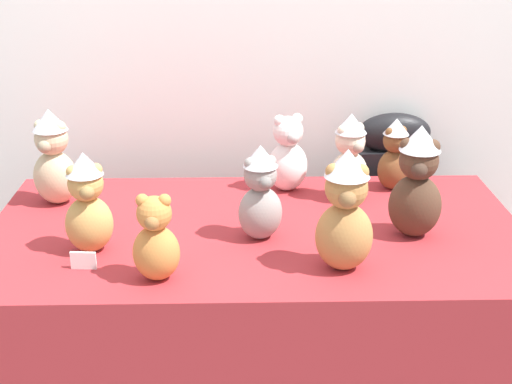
{
  "coord_description": "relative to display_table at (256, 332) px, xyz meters",
  "views": [
    {
      "loc": [
        -0.05,
        -1.74,
        1.67
      ],
      "look_at": [
        0.0,
        0.25,
        0.87
      ],
      "focal_mm": 50.1,
      "sensor_mm": 36.0,
      "label": 1
    }
  ],
  "objects": [
    {
      "name": "instrument_case",
      "position": [
        0.53,
        0.57,
        0.11
      ],
      "size": [
        0.28,
        0.13,
        0.95
      ],
      "rotation": [
        0.0,
        0.0,
        0.03
      ],
      "color": "black",
      "rests_on": "ground_plane"
    },
    {
      "name": "display_table",
      "position": [
        0.0,
        0.0,
        0.0
      ],
      "size": [
        1.64,
        0.88,
        0.75
      ],
      "primitive_type": "cube",
      "color": "maroon",
      "rests_on": "ground_plane"
    },
    {
      "name": "teddy_bear_caramel",
      "position": [
        0.23,
        -0.26,
        0.54
      ],
      "size": [
        0.17,
        0.14,
        0.34
      ],
      "rotation": [
        0.0,
        0.0,
        -0.09
      ],
      "color": "#B27A42",
      "rests_on": "display_table"
    },
    {
      "name": "teddy_bear_sand",
      "position": [
        -0.65,
        0.22,
        0.53
      ],
      "size": [
        0.17,
        0.15,
        0.32
      ],
      "rotation": [
        0.0,
        0.0,
        -0.24
      ],
      "color": "#CCB78E",
      "rests_on": "display_table"
    },
    {
      "name": "teddy_bear_honey",
      "position": [
        -0.48,
        -0.14,
        0.52
      ],
      "size": [
        0.16,
        0.14,
        0.3
      ],
      "rotation": [
        0.0,
        0.0,
        0.26
      ],
      "color": "tan",
      "rests_on": "display_table"
    },
    {
      "name": "teddy_bear_chestnut",
      "position": [
        0.48,
        0.32,
        0.5
      ],
      "size": [
        0.15,
        0.14,
        0.25
      ],
      "rotation": [
        0.0,
        0.0,
        0.45
      ],
      "color": "brown",
      "rests_on": "display_table"
    },
    {
      "name": "teddy_bear_ginger",
      "position": [
        -0.27,
        -0.31,
        0.49
      ],
      "size": [
        0.13,
        0.11,
        0.24
      ],
      "rotation": [
        0.0,
        0.0,
        -0.04
      ],
      "color": "#D17F3D",
      "rests_on": "display_table"
    },
    {
      "name": "teddy_bear_cream",
      "position": [
        0.31,
        0.23,
        0.52
      ],
      "size": [
        0.17,
        0.16,
        0.3
      ],
      "rotation": [
        0.0,
        0.0,
        0.48
      ],
      "color": "beige",
      "rests_on": "display_table"
    },
    {
      "name": "teddy_bear_snow",
      "position": [
        0.12,
        0.32,
        0.5
      ],
      "size": [
        0.17,
        0.15,
        0.27
      ],
      "rotation": [
        0.0,
        0.0,
        0.3
      ],
      "color": "white",
      "rests_on": "display_table"
    },
    {
      "name": "wall_back",
      "position": [
        0.0,
        0.69,
        0.93
      ],
      "size": [
        7.0,
        0.08,
        2.6
      ],
      "primitive_type": "cube",
      "color": "white",
      "rests_on": "ground_plane"
    },
    {
      "name": "teddy_bear_cocoa",
      "position": [
        0.47,
        -0.06,
        0.54
      ],
      "size": [
        0.18,
        0.16,
        0.34
      ],
      "rotation": [
        0.0,
        0.0,
        -0.19
      ],
      "color": "#4C3323",
      "rests_on": "display_table"
    },
    {
      "name": "teddy_bear_ash",
      "position": [
        0.01,
        -0.07,
        0.51
      ],
      "size": [
        0.16,
        0.14,
        0.29
      ],
      "rotation": [
        0.0,
        0.0,
        0.29
      ],
      "color": "gray",
      "rests_on": "display_table"
    },
    {
      "name": "name_card_front_left",
      "position": [
        -0.48,
        -0.25,
        0.4
      ],
      "size": [
        0.07,
        0.01,
        0.05
      ],
      "primitive_type": "cube",
      "rotation": [
        0.0,
        0.0,
        -0.07
      ],
      "color": "white",
      "rests_on": "display_table"
    }
  ]
}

